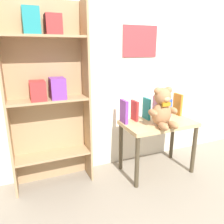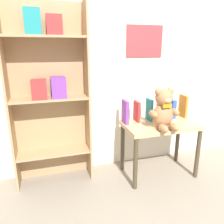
{
  "view_description": "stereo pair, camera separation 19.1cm",
  "coord_description": "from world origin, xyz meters",
  "px_view_note": "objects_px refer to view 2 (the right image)",
  "views": [
    {
      "loc": [
        -1.09,
        -0.45,
        1.2
      ],
      "look_at": [
        -0.38,
        1.24,
        0.66
      ],
      "focal_mm": 35.0,
      "sensor_mm": 36.0,
      "label": 1
    },
    {
      "loc": [
        -0.91,
        -0.52,
        1.2
      ],
      "look_at": [
        -0.38,
        1.24,
        0.66
      ],
      "focal_mm": 35.0,
      "sensor_mm": 36.0,
      "label": 2
    }
  ],
  "objects_px": {
    "book_standing_teal": "(149,110)",
    "book_standing_orange": "(183,106)",
    "bookshelf_side": "(49,88)",
    "book_standing_blue": "(171,109)",
    "teddy_bear": "(164,110)",
    "display_table": "(160,131)",
    "book_standing_pink": "(161,108)",
    "book_standing_purple": "(125,112)",
    "book_standing_red": "(137,111)"
  },
  "relations": [
    {
      "from": "bookshelf_side",
      "to": "teddy_bear",
      "type": "distance_m",
      "value": 1.01
    },
    {
      "from": "book_standing_pink",
      "to": "book_standing_orange",
      "type": "distance_m",
      "value": 0.25
    },
    {
      "from": "bookshelf_side",
      "to": "book_standing_teal",
      "type": "bearing_deg",
      "value": -5.9
    },
    {
      "from": "display_table",
      "to": "book_standing_blue",
      "type": "distance_m",
      "value": 0.29
    },
    {
      "from": "display_table",
      "to": "book_standing_pink",
      "type": "relative_size",
      "value": 3.21
    },
    {
      "from": "book_standing_pink",
      "to": "book_standing_blue",
      "type": "xyz_separation_m",
      "value": [
        0.13,
        0.01,
        -0.02
      ]
    },
    {
      "from": "bookshelf_side",
      "to": "book_standing_teal",
      "type": "relative_size",
      "value": 7.45
    },
    {
      "from": "book_standing_purple",
      "to": "display_table",
      "type": "bearing_deg",
      "value": -17.81
    },
    {
      "from": "display_table",
      "to": "book_standing_orange",
      "type": "distance_m",
      "value": 0.39
    },
    {
      "from": "book_standing_purple",
      "to": "book_standing_pink",
      "type": "xyz_separation_m",
      "value": [
        0.38,
        0.02,
        -0.0
      ]
    },
    {
      "from": "book_standing_red",
      "to": "teddy_bear",
      "type": "bearing_deg",
      "value": -57.72
    },
    {
      "from": "teddy_bear",
      "to": "book_standing_orange",
      "type": "distance_m",
      "value": 0.42
    },
    {
      "from": "book_standing_orange",
      "to": "book_standing_teal",
      "type": "bearing_deg",
      "value": -177.49
    },
    {
      "from": "book_standing_pink",
      "to": "book_standing_teal",
      "type": "bearing_deg",
      "value": -176.83
    },
    {
      "from": "book_standing_teal",
      "to": "book_standing_pink",
      "type": "distance_m",
      "value": 0.13
    },
    {
      "from": "book_standing_blue",
      "to": "book_standing_orange",
      "type": "relative_size",
      "value": 0.82
    },
    {
      "from": "book_standing_teal",
      "to": "book_standing_blue",
      "type": "distance_m",
      "value": 0.25
    },
    {
      "from": "book_standing_red",
      "to": "book_standing_pink",
      "type": "height_order",
      "value": "book_standing_pink"
    },
    {
      "from": "book_standing_blue",
      "to": "display_table",
      "type": "bearing_deg",
      "value": -144.87
    },
    {
      "from": "display_table",
      "to": "book_standing_purple",
      "type": "bearing_deg",
      "value": 160.9
    },
    {
      "from": "book_standing_red",
      "to": "book_standing_purple",
      "type": "bearing_deg",
      "value": -169.52
    },
    {
      "from": "book_standing_teal",
      "to": "book_standing_orange",
      "type": "bearing_deg",
      "value": 0.25
    },
    {
      "from": "book_standing_purple",
      "to": "teddy_bear",
      "type": "bearing_deg",
      "value": -36.49
    },
    {
      "from": "book_standing_blue",
      "to": "book_standing_pink",
      "type": "bearing_deg",
      "value": -175.44
    },
    {
      "from": "bookshelf_side",
      "to": "book_standing_blue",
      "type": "xyz_separation_m",
      "value": [
        1.16,
        -0.08,
        -0.25
      ]
    },
    {
      "from": "display_table",
      "to": "book_standing_purple",
      "type": "relative_size",
      "value": 3.19
    },
    {
      "from": "teddy_bear",
      "to": "book_standing_teal",
      "type": "relative_size",
      "value": 1.68
    },
    {
      "from": "bookshelf_side",
      "to": "book_standing_blue",
      "type": "bearing_deg",
      "value": -3.97
    },
    {
      "from": "book_standing_teal",
      "to": "book_standing_orange",
      "type": "distance_m",
      "value": 0.38
    },
    {
      "from": "bookshelf_side",
      "to": "book_standing_red",
      "type": "relative_size",
      "value": 8.12
    },
    {
      "from": "book_standing_teal",
      "to": "book_standing_orange",
      "type": "xyz_separation_m",
      "value": [
        0.38,
        0.0,
        0.01
      ]
    },
    {
      "from": "bookshelf_side",
      "to": "display_table",
      "type": "bearing_deg",
      "value": -12.56
    },
    {
      "from": "bookshelf_side",
      "to": "book_standing_purple",
      "type": "bearing_deg",
      "value": -9.31
    },
    {
      "from": "book_standing_teal",
      "to": "book_standing_orange",
      "type": "height_order",
      "value": "book_standing_orange"
    },
    {
      "from": "book_standing_blue",
      "to": "book_standing_orange",
      "type": "bearing_deg",
      "value": -5.23
    },
    {
      "from": "teddy_bear",
      "to": "book_standing_blue",
      "type": "bearing_deg",
      "value": 46.67
    },
    {
      "from": "teddy_bear",
      "to": "book_standing_blue",
      "type": "relative_size",
      "value": 1.93
    },
    {
      "from": "book_standing_red",
      "to": "book_standing_blue",
      "type": "distance_m",
      "value": 0.38
    },
    {
      "from": "teddy_bear",
      "to": "book_standing_teal",
      "type": "bearing_deg",
      "value": 96.04
    },
    {
      "from": "bookshelf_side",
      "to": "book_standing_purple",
      "type": "height_order",
      "value": "bookshelf_side"
    },
    {
      "from": "book_standing_red",
      "to": "book_standing_teal",
      "type": "height_order",
      "value": "book_standing_teal"
    },
    {
      "from": "book_standing_teal",
      "to": "book_standing_blue",
      "type": "bearing_deg",
      "value": 2.78
    },
    {
      "from": "display_table",
      "to": "teddy_bear",
      "type": "relative_size",
      "value": 1.96
    },
    {
      "from": "book_standing_purple",
      "to": "book_standing_blue",
      "type": "bearing_deg",
      "value": 4.41
    },
    {
      "from": "teddy_bear",
      "to": "book_standing_teal",
      "type": "distance_m",
      "value": 0.24
    },
    {
      "from": "book_standing_pink",
      "to": "teddy_bear",
      "type": "bearing_deg",
      "value": -111.55
    },
    {
      "from": "book_standing_purple",
      "to": "book_standing_red",
      "type": "xyz_separation_m",
      "value": [
        0.13,
        0.02,
        -0.01
      ]
    },
    {
      "from": "book_standing_teal",
      "to": "book_standing_blue",
      "type": "xyz_separation_m",
      "value": [
        0.25,
        0.01,
        -0.01
      ]
    },
    {
      "from": "display_table",
      "to": "book_standing_blue",
      "type": "xyz_separation_m",
      "value": [
        0.19,
        0.14,
        0.17
      ]
    },
    {
      "from": "book_standing_orange",
      "to": "teddy_bear",
      "type": "bearing_deg",
      "value": -144.82
    }
  ]
}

